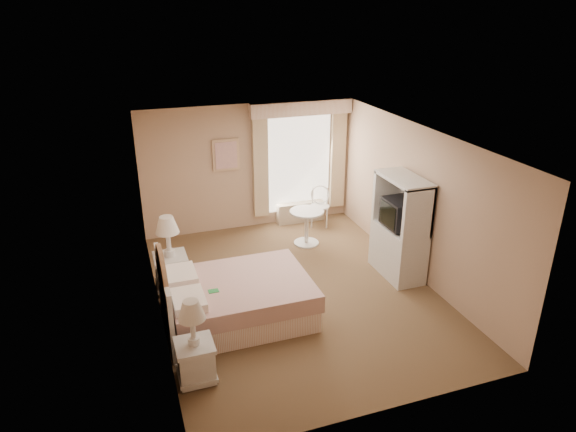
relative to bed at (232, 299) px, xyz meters
name	(u,v)px	position (x,y,z in m)	size (l,w,h in m)	color
room	(296,219)	(1.12, 0.41, 0.91)	(4.21, 5.51, 2.51)	brown
window	(300,159)	(2.17, 3.07, 1.01)	(2.05, 0.22, 2.51)	white
framed_art	(226,155)	(0.67, 3.13, 1.21)	(0.52, 0.04, 0.62)	tan
bed	(232,299)	(0.00, 0.00, 0.00)	(2.08, 1.57, 1.39)	#D3A289
nightstand_near	(195,351)	(-0.72, -1.13, 0.08)	(0.45, 0.45, 1.10)	silver
nightstand_far	(171,263)	(-0.72, 1.13, 0.13)	(0.51, 0.51, 1.24)	silver
round_table	(307,222)	(1.91, 2.00, 0.11)	(0.64, 0.64, 0.67)	silver
cafe_chair	(320,203)	(2.50, 2.77, 0.14)	(0.52, 0.52, 0.82)	silver
armoire	(400,235)	(2.94, 0.41, 0.38)	(0.52, 1.04, 1.72)	silver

